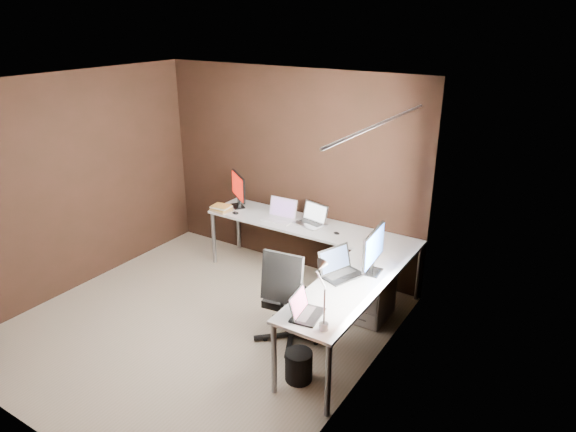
# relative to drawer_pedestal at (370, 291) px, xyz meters

# --- Properties ---
(room) EXTENTS (3.60, 3.60, 2.50)m
(room) POSITION_rel_drawer_pedestal_xyz_m (-1.09, -1.08, 0.98)
(room) COLOR tan
(room) RESTS_ON ground
(desk) EXTENTS (2.65, 2.25, 0.73)m
(desk) POSITION_rel_drawer_pedestal_xyz_m (-0.59, -0.11, 0.38)
(desk) COLOR white
(desk) RESTS_ON ground
(drawer_pedestal) EXTENTS (0.42, 0.50, 0.60)m
(drawer_pedestal) POSITION_rel_drawer_pedestal_xyz_m (0.00, 0.00, 0.00)
(drawer_pedestal) COLOR white
(drawer_pedestal) RESTS_ON ground
(monitor_left) EXTENTS (0.42, 0.32, 0.44)m
(monitor_left) POSITION_rel_drawer_pedestal_xyz_m (-2.04, 0.40, 0.68)
(monitor_left) COLOR black
(monitor_left) RESTS_ON desk
(monitor_right) EXTENTS (0.15, 0.54, 0.45)m
(monitor_right) POSITION_rel_drawer_pedestal_xyz_m (0.15, -0.35, 0.68)
(monitor_right) COLOR black
(monitor_right) RESTS_ON desk
(laptop_white) EXTENTS (0.38, 0.28, 0.25)m
(laptop_white) POSITION_rel_drawer_pedestal_xyz_m (-1.35, 0.32, 0.48)
(laptop_white) COLOR white
(laptop_white) RESTS_ON desk
(laptop_silver) EXTENTS (0.41, 0.33, 0.24)m
(laptop_silver) POSITION_rel_drawer_pedestal_xyz_m (-0.96, 0.40, 0.48)
(laptop_silver) COLOR silver
(laptop_silver) RESTS_ON desk
(laptop_black_big) EXTENTS (0.39, 0.46, 0.26)m
(laptop_black_big) POSITION_rel_drawer_pedestal_xyz_m (-0.10, -0.56, 0.48)
(laptop_black_big) COLOR black
(laptop_black_big) RESTS_ON desk
(laptop_black_small) EXTENTS (0.27, 0.34, 0.21)m
(laptop_black_small) POSITION_rel_drawer_pedestal_xyz_m (-0.02, -1.36, 0.48)
(laptop_black_small) COLOR black
(laptop_black_small) RESTS_ON desk
(book_stack) EXTENTS (0.26, 0.22, 0.08)m
(book_stack) POSITION_rel_drawer_pedestal_xyz_m (-2.14, 0.15, 0.47)
(book_stack) COLOR tan
(book_stack) RESTS_ON desk
(mouse_left) EXTENTS (0.10, 0.08, 0.04)m
(mouse_left) POSITION_rel_drawer_pedestal_xyz_m (-1.91, 0.15, 0.45)
(mouse_left) COLOR black
(mouse_left) RESTS_ON desk
(mouse_corner) EXTENTS (0.09, 0.07, 0.03)m
(mouse_corner) POSITION_rel_drawer_pedestal_xyz_m (-0.56, 0.27, 0.44)
(mouse_corner) COLOR black
(mouse_corner) RESTS_ON desk
(desk_lamp) EXTENTS (0.19, 0.21, 0.56)m
(desk_lamp) POSITION_rel_drawer_pedestal_xyz_m (0.16, -1.39, 0.78)
(desk_lamp) COLOR slate
(desk_lamp) RESTS_ON desk
(office_chair) EXTENTS (0.58, 0.58, 1.03)m
(office_chair) POSITION_rel_drawer_pedestal_xyz_m (-0.49, -0.84, 0.00)
(office_chair) COLOR black
(office_chair) RESTS_ON ground
(wastebasket) EXTENTS (0.29, 0.29, 0.28)m
(wastebasket) POSITION_rel_drawer_pedestal_xyz_m (-0.10, -1.31, -0.16)
(wastebasket) COLOR black
(wastebasket) RESTS_ON ground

